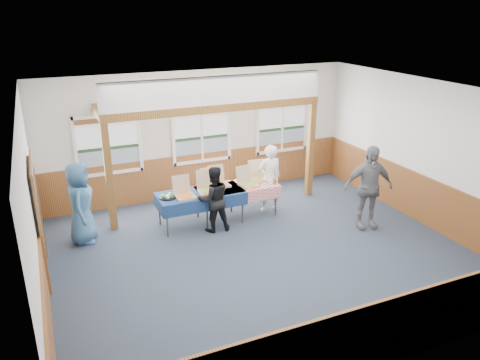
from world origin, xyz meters
The scene contains 31 objects.
floor centered at (0.00, 0.00, 0.00)m, with size 8.00×8.00×0.00m, color #273340.
ceiling centered at (0.00, 0.00, 3.20)m, with size 8.00×8.00×0.00m, color white.
wall_back centered at (0.00, 3.50, 1.60)m, with size 8.00×8.00×0.00m, color silver.
wall_front centered at (0.00, -3.50, 1.60)m, with size 8.00×8.00×0.00m, color silver.
wall_left centered at (-4.00, 0.00, 1.60)m, with size 8.00×8.00×0.00m, color silver.
wall_right centered at (4.00, 0.00, 1.60)m, with size 8.00×8.00×0.00m, color silver.
wainscot_back centered at (0.00, 3.48, 0.55)m, with size 7.98×0.05×1.10m, color brown.
wainscot_front centered at (0.00, -3.48, 0.55)m, with size 7.98×0.05×1.10m, color brown.
wainscot_left centered at (-3.98, 0.00, 0.55)m, with size 0.05×6.98×1.10m, color brown.
wainscot_right centered at (3.98, 0.00, 0.55)m, with size 0.05×6.98×1.10m, color brown.
cased_opening centered at (-3.96, 0.90, 1.05)m, with size 0.06×1.30×2.10m, color #333333.
window_left centered at (-2.30, 3.46, 1.68)m, with size 1.56×0.10×1.46m.
window_mid centered at (0.00, 3.46, 1.68)m, with size 1.56×0.10×1.46m.
window_right centered at (2.30, 3.46, 1.68)m, with size 1.56×0.10×1.46m.
post_left centered at (-2.50, 2.30, 1.20)m, with size 0.15×0.15×2.40m, color #5B3314.
post_right centered at (2.50, 2.30, 1.20)m, with size 0.15×0.15×2.40m, color #5B3314.
cross_beam centered at (0.00, 2.30, 2.49)m, with size 5.15×0.18×0.18m, color #5B3314.
table_left centered at (-0.64, 1.76, 0.70)m, with size 2.03×1.13×0.76m.
table_right centered at (0.26, 1.81, 0.70)m, with size 1.94×0.95×0.76m.
pizza_box_a centered at (-1.04, 1.65, 0.82)m, with size 0.42×0.50×0.43m.
pizza_box_b centered at (-0.30, 1.92, 0.82)m, with size 0.46×0.54×0.43m.
pizza_box_c centered at (-0.49, 1.71, 0.82)m, with size 0.46×0.54×0.45m.
pizza_box_d centered at (-0.10, 2.00, 0.82)m, with size 0.41×0.50×0.43m.
pizza_box_e centered at (0.50, 1.73, 0.82)m, with size 0.45×0.52×0.42m.
pizza_box_f centered at (0.91, 1.95, 0.82)m, with size 0.41×0.50×0.44m.
veggie_tray centered at (-1.39, 1.76, 0.79)m, with size 0.37×0.37×0.09m.
drink_glass centered at (1.11, 1.56, 0.83)m, with size 0.07×0.07×0.15m, color brown.
woman_white centered at (1.09, 1.80, 0.82)m, with size 0.60×0.39×1.64m, color white.
woman_black centered at (-0.49, 1.34, 0.74)m, with size 0.72×0.56×1.47m, color black.
man_blue centered at (-3.16, 1.95, 0.87)m, with size 0.85×0.55×1.73m, color #3B6894.
person_grey centered at (2.65, 0.15, 0.94)m, with size 1.10×0.46×1.88m, color slate.
Camera 1 is at (-3.69, -7.39, 4.65)m, focal length 35.00 mm.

